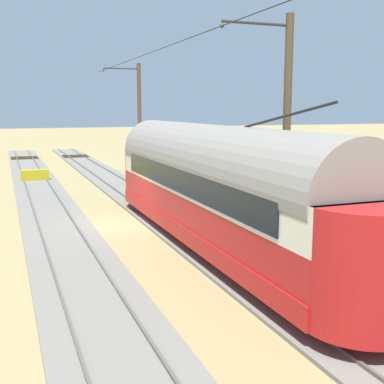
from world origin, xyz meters
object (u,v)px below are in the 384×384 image
at_px(catenary_pole_mid_near, 285,129).
at_px(switch_stand, 137,172).
at_px(catenary_pole_foreground, 139,118).
at_px(vintage_streetcar, 214,184).
at_px(track_end_bumper, 35,176).

relative_size(catenary_pole_mid_near, switch_stand, 6.46).
bearing_deg(catenary_pole_foreground, catenary_pole_mid_near, 90.00).
xyz_separation_m(vintage_streetcar, catenary_pole_foreground, (-2.43, -19.29, 1.89)).
xyz_separation_m(catenary_pole_foreground, switch_stand, (1.01, 3.22, -3.45)).
bearing_deg(track_end_bumper, vintage_streetcar, 104.31).
bearing_deg(catenary_pole_foreground, track_end_bumper, 1.95).
distance_m(vintage_streetcar, catenary_pole_foreground, 19.53).
bearing_deg(vintage_streetcar, catenary_pole_foreground, -97.17).
height_order(catenary_pole_foreground, track_end_bumper, catenary_pole_foreground).
relative_size(catenary_pole_foreground, track_end_bumper, 4.44).
distance_m(vintage_streetcar, catenary_pole_mid_near, 3.12).
xyz_separation_m(catenary_pole_foreground, catenary_pole_mid_near, (0.00, 19.85, 0.00)).
height_order(catenary_pole_foreground, switch_stand, catenary_pole_foreground).
height_order(catenary_pole_foreground, catenary_pole_mid_near, same).
xyz_separation_m(switch_stand, track_end_bumper, (6.27, -2.97, -0.30)).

